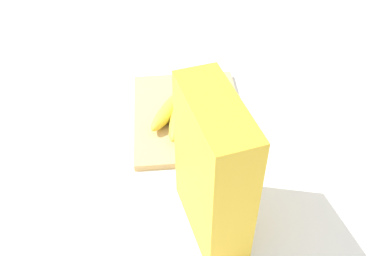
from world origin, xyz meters
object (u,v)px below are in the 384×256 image
(cereal_box, at_px, (213,172))
(banana_bunch, at_px, (176,111))
(yogurt_cup_front, at_px, (194,88))
(spoon, at_px, (184,67))
(yogurt_cup_back, at_px, (192,118))
(cutting_board, at_px, (188,116))

(cereal_box, xyz_separation_m, banana_bunch, (-0.29, -0.05, -0.11))
(yogurt_cup_front, bearing_deg, banana_bunch, -43.48)
(banana_bunch, distance_m, spoon, 0.22)
(yogurt_cup_back, xyz_separation_m, spoon, (-0.27, 0.00, -0.05))
(cutting_board, bearing_deg, yogurt_cup_back, 3.40)
(cereal_box, distance_m, yogurt_cup_front, 0.35)
(cutting_board, bearing_deg, yogurt_cup_front, 154.28)
(cutting_board, relative_size, yogurt_cup_back, 3.57)
(cutting_board, distance_m, yogurt_cup_back, 0.08)
(spoon, bearing_deg, yogurt_cup_back, -0.76)
(yogurt_cup_front, relative_size, spoon, 0.69)
(cereal_box, xyz_separation_m, yogurt_cup_front, (-0.34, 0.00, -0.09))
(banana_bunch, bearing_deg, cereal_box, 9.07)
(cereal_box, relative_size, yogurt_cup_front, 3.35)
(cereal_box, bearing_deg, banana_bunch, 176.02)
(cereal_box, bearing_deg, yogurt_cup_front, 166.46)
(cutting_board, distance_m, spoon, 0.20)
(cereal_box, relative_size, spoon, 2.32)
(cutting_board, bearing_deg, cereal_box, 3.18)
(spoon, bearing_deg, cutting_board, -2.12)
(cereal_box, distance_m, yogurt_cup_back, 0.25)
(cereal_box, distance_m, banana_bunch, 0.31)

